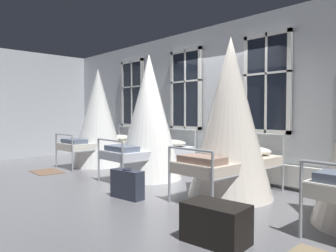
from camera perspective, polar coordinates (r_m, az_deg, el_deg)
The scene contains 9 objects.
ground at distance 5.88m, azimuth 2.31°, elevation -10.65°, with size 21.47×21.47×0.00m, color slate.
back_wall_with_windows at distance 6.70m, azimuth 10.05°, elevation 4.47°, with size 11.73×0.10×3.15m, color silver.
window_bank at distance 6.61m, azimuth 9.39°, elevation -0.25°, with size 6.99×0.10×2.69m.
cot_first at distance 8.26m, azimuth -12.31°, elevation 1.24°, with size 1.34×1.91×2.44m.
cot_second at distance 6.49m, azimuth -3.37°, elevation 1.35°, with size 1.34×1.90×2.52m.
cot_third at distance 5.13m, azimuth 11.03°, elevation 1.08°, with size 1.34×1.90×2.52m.
rug_first at distance 7.73m, azimuth -20.78°, elevation -7.62°, with size 0.80×0.56×0.01m, color brown.
suitcase_dark at distance 5.06m, azimuth -7.28°, elevation -10.22°, with size 0.58×0.28×0.47m.
travel_trunk at distance 3.43m, azimuth 8.52°, elevation -16.75°, with size 0.64×0.40×0.40m, color black.
Camera 1 is at (4.03, -4.07, 1.32)m, focal length 34.20 mm.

